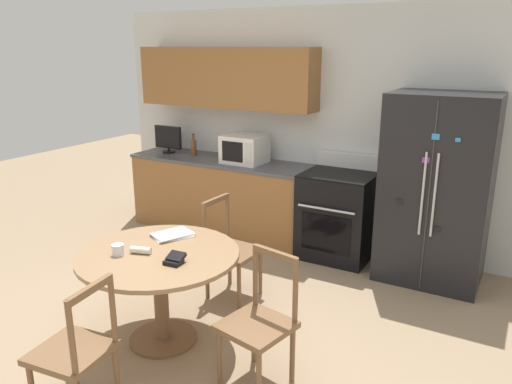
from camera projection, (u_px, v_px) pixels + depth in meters
The scene contains 16 objects.
ground_plane at pixel (174, 350), 3.74m from camera, with size 14.00×14.00×0.00m, color #9E8466.
back_wall at pixel (292, 114), 5.63m from camera, with size 5.20×0.44×2.60m.
kitchen_counter at pixel (221, 195), 6.04m from camera, with size 2.26×0.64×0.90m.
refrigerator at pixel (436, 189), 4.68m from camera, with size 0.95×0.75×1.79m.
oven_range at pixel (338, 215), 5.30m from camera, with size 0.73×0.68×1.08m.
microwave at pixel (245, 149), 5.69m from camera, with size 0.46×0.40×0.32m.
countertop_tv at pixel (168, 138), 6.22m from camera, with size 0.38×0.16×0.34m.
counter_bottle at pixel (194, 147), 6.08m from camera, with size 0.07×0.07×0.27m.
dining_table at pixel (159, 270), 3.71m from camera, with size 1.19×1.19×0.73m.
dining_chair_right at pixel (259, 324), 3.28m from camera, with size 0.50×0.50×0.90m.
dining_chair_far at pixel (231, 251), 4.45m from camera, with size 0.44×0.44×0.90m.
dining_chair_near at pixel (76, 352), 2.98m from camera, with size 0.46×0.46×0.90m.
candle_glass at pixel (118, 250), 3.62m from camera, with size 0.09×0.09×0.08m.
folded_napkin at pixel (141, 250), 3.64m from camera, with size 0.16×0.10×0.05m.
wallet at pixel (175, 260), 3.48m from camera, with size 0.13×0.14×0.07m.
mail_stack at pixel (173, 235), 3.98m from camera, with size 0.35×0.37×0.02m.
Camera 1 is at (2.14, -2.52, 2.19)m, focal length 35.00 mm.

